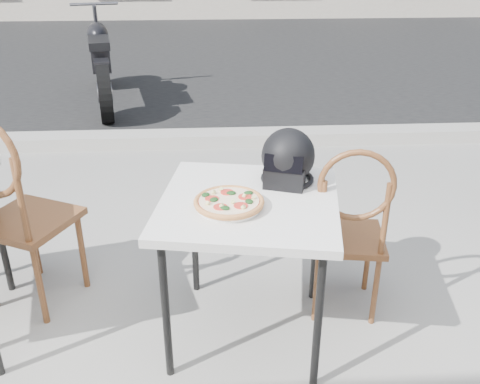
{
  "coord_description": "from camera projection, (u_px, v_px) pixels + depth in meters",
  "views": [
    {
      "loc": [
        -0.03,
        -1.75,
        1.81
      ],
      "look_at": [
        0.1,
        0.33,
        0.79
      ],
      "focal_mm": 40.0,
      "sensor_mm": 36.0,
      "label": 1
    }
  ],
  "objects": [
    {
      "name": "cafe_chair_side",
      "position": [
        12.0,
        203.0,
        2.62
      ],
      "size": [
        0.56,
        0.56,
        1.1
      ],
      "rotation": [
        0.0,
        0.0,
        2.69
      ],
      "color": "brown",
      "rests_on": "ground"
    },
    {
      "name": "cafe_table_main",
      "position": [
        249.0,
        213.0,
        2.39
      ],
      "size": [
        0.9,
        0.9,
        0.74
      ],
      "rotation": [
        0.0,
        0.0,
        -0.17
      ],
      "color": "silver",
      "rests_on": "ground"
    },
    {
      "name": "motorcycle",
      "position": [
        101.0,
        63.0,
        6.09
      ],
      "size": [
        0.66,
        2.11,
        1.06
      ],
      "rotation": [
        0.0,
        0.0,
        0.2
      ],
      "color": "black",
      "rests_on": "street_asphalt"
    },
    {
      "name": "cafe_chair_main",
      "position": [
        350.0,
        224.0,
        2.6
      ],
      "size": [
        0.41,
        0.41,
        0.95
      ],
      "rotation": [
        0.0,
        0.0,
        3.0
      ],
      "color": "brown",
      "rests_on": "ground"
    },
    {
      "name": "helmet",
      "position": [
        288.0,
        159.0,
        2.48
      ],
      "size": [
        0.32,
        0.33,
        0.26
      ],
      "rotation": [
        0.0,
        0.0,
        -0.33
      ],
      "color": "black",
      "rests_on": "cafe_table_main"
    },
    {
      "name": "plate",
      "position": [
        229.0,
        206.0,
        2.29
      ],
      "size": [
        0.37,
        0.37,
        0.02
      ],
      "rotation": [
        0.0,
        0.0,
        0.41
      ],
      "color": "white",
      "rests_on": "cafe_table_main"
    },
    {
      "name": "pizza",
      "position": [
        229.0,
        202.0,
        2.28
      ],
      "size": [
        0.35,
        0.35,
        0.04
      ],
      "rotation": [
        0.0,
        0.0,
        0.16
      ],
      "color": "#C78449",
      "rests_on": "plate"
    },
    {
      "name": "street_asphalt",
      "position": [
        209.0,
        56.0,
        8.64
      ],
      "size": [
        30.0,
        8.0,
        0.0
      ],
      "primitive_type": "cube",
      "color": "black",
      "rests_on": "ground"
    },
    {
      "name": "curb",
      "position": [
        213.0,
        138.0,
        5.03
      ],
      "size": [
        30.0,
        0.25,
        0.12
      ],
      "primitive_type": "cube",
      "color": "#A5A29A",
      "rests_on": "ground"
    }
  ]
}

